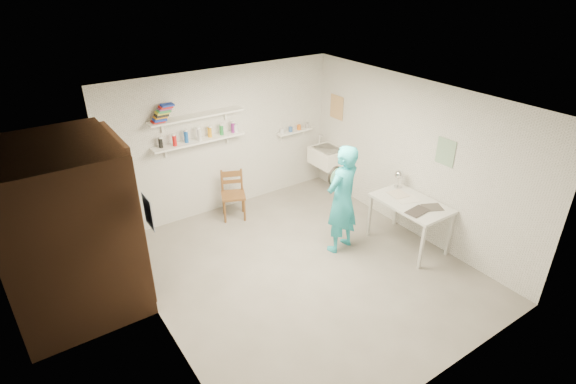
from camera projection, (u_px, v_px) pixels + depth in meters
floor at (304, 270)px, 6.31m from camera, size 4.00×4.50×0.02m
ceiling at (307, 101)px, 5.19m from camera, size 4.00×4.50×0.02m
wall_back at (225, 141)px, 7.40m from camera, size 4.00×0.02×2.40m
wall_front at (452, 289)px, 4.09m from camera, size 4.00×0.02×2.40m
wall_left at (152, 243)px, 4.75m from camera, size 0.02×4.50×2.40m
wall_right at (413, 159)px, 6.75m from camera, size 0.02×4.50×2.40m
doorway_recess at (128, 217)px, 5.62m from camera, size 0.02×0.90×2.00m
corridor_box at (66, 231)px, 5.24m from camera, size 1.40×1.50×2.10m
door_lintel at (114, 138)px, 5.14m from camera, size 0.06×1.05×0.10m
door_jamb_near at (142, 234)px, 5.26m from camera, size 0.06×0.10×2.00m
door_jamb_far at (118, 201)px, 5.99m from camera, size 0.06×0.10×2.00m
shelf_lower at (199, 141)px, 6.99m from camera, size 1.50×0.22×0.03m
shelf_upper at (197, 116)px, 6.81m from camera, size 1.50×0.22×0.03m
ledge_shelf at (295, 131)px, 8.05m from camera, size 0.70×0.14×0.03m
poster_left at (148, 212)px, 4.63m from camera, size 0.01×0.28×0.36m
poster_right_a at (337, 107)px, 7.90m from camera, size 0.01×0.34×0.42m
poster_right_b at (446, 152)px, 6.20m from camera, size 0.01×0.30×0.38m
belfast_sink at (328, 157)px, 8.10m from camera, size 0.48×0.60×0.30m
man at (342, 200)px, 6.40m from camera, size 0.66×0.50×1.65m
wall_clock at (336, 176)px, 6.45m from camera, size 0.30×0.09×0.30m
wooden_chair at (233, 195)px, 7.39m from camera, size 0.50×0.49×0.82m
work_table at (408, 224)px, 6.67m from camera, size 0.67×1.11×0.74m
desk_lamp at (399, 174)px, 6.82m from camera, size 0.14×0.14×0.14m
spray_cans at (199, 135)px, 6.94m from camera, size 1.26×0.06×0.17m
book_stack at (162, 113)px, 6.48m from camera, size 0.34×0.14×0.25m
ledge_pots at (295, 128)px, 8.02m from camera, size 0.48×0.07×0.09m
papers at (412, 202)px, 6.50m from camera, size 0.30×0.22×0.02m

